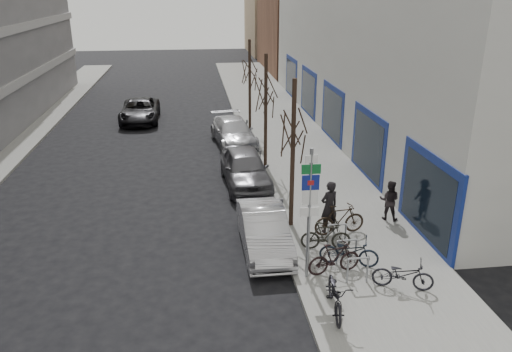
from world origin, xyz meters
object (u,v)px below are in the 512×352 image
object	(u,v)px
parked_car_back	(233,132)
pedestrian_near	(329,207)
bike_near_right	(334,258)
lane_car	(140,110)
meter_back	(247,129)
pedestrian_far	(389,200)
tree_far	(250,64)
bike_far_curb	(403,272)
bike_mid_inner	(326,236)
tree_near	(294,120)
bike_far_inner	(340,219)
tree_mid	(266,85)
parked_car_mid	(245,168)
bike_rack	(347,249)
parked_car_front	(264,230)
meter_mid	(260,161)
bike_near_left	(336,292)
highway_sign_pole	(309,207)
meter_front	(281,212)
bike_mid_curb	(349,249)

from	to	relation	value
parked_car_back	pedestrian_near	world-z (taller)	pedestrian_near
parked_car_back	bike_near_right	bearing A→B (deg)	-89.60
lane_car	meter_back	bearing A→B (deg)	-43.93
pedestrian_far	parked_car_back	bearing A→B (deg)	-38.41
tree_far	bike_far_curb	world-z (taller)	tree_far
pedestrian_near	bike_mid_inner	bearing A→B (deg)	49.82
tree_near	meter_back	world-z (taller)	tree_near
bike_far_inner	bike_far_curb	bearing A→B (deg)	-174.05
pedestrian_far	tree_mid	bearing A→B (deg)	-33.45
parked_car_mid	parked_car_back	size ratio (longest dim) A/B	0.95
tree_near	tree_far	size ratio (longest dim) A/B	1.00
bike_far_inner	bike_rack	bearing A→B (deg)	162.53
parked_car_front	parked_car_mid	distance (m)	5.87
tree_mid	meter_back	xyz separation A→B (m)	(-0.45, 4.00, -3.19)
parked_car_mid	pedestrian_far	bearing A→B (deg)	-45.74
tree_far	parked_car_mid	distance (m)	9.23
parked_car_mid	parked_car_back	xyz separation A→B (m)	(0.00, 6.21, -0.08)
bike_far_inner	parked_car_back	world-z (taller)	parked_car_back
parked_car_front	bike_far_curb	bearing A→B (deg)	-40.96
bike_rack	meter_mid	xyz separation A→B (m)	(-1.65, 7.90, 0.26)
tree_mid	parked_car_mid	xyz separation A→B (m)	(-1.20, -2.03, -3.30)
bike_rack	meter_back	distance (m)	13.50
tree_near	parked_car_front	xyz separation A→B (m)	(-1.20, -1.40, -3.41)
bike_near_left	pedestrian_far	world-z (taller)	pedestrian_far
tree_near	tree_mid	size ratio (longest dim) A/B	1.00
meter_mid	bike_mid_inner	distance (m)	7.08
meter_back	parked_car_mid	size ratio (longest dim) A/B	0.27
bike_mid_inner	parked_car_mid	xyz separation A→B (m)	(-1.98, 6.43, 0.15)
meter_mid	bike_far_inner	size ratio (longest dim) A/B	0.68
tree_near	tree_far	distance (m)	13.00
bike_near_left	parked_car_back	size ratio (longest dim) A/B	0.40
highway_sign_pole	tree_far	size ratio (longest dim) A/B	0.76
meter_back	lane_car	bearing A→B (deg)	136.55
bike_far_curb	bike_far_inner	world-z (taller)	bike_far_inner
highway_sign_pole	bike_mid_inner	size ratio (longest dim) A/B	2.52
tree_near	bike_far_curb	bearing A→B (deg)	-61.82
tree_mid	bike_near_left	xyz separation A→B (m)	(0.17, -11.79, -3.35)
lane_car	pedestrian_far	xyz separation A→B (m)	(10.54, -16.57, 0.20)
parked_car_mid	bike_far_curb	bearing A→B (deg)	-71.36
parked_car_back	pedestrian_near	xyz separation A→B (m)	(2.40, -11.39, 0.38)
meter_front	lane_car	world-z (taller)	lane_car
tree_near	bike_far_inner	bearing A→B (deg)	-31.35
bike_far_inner	lane_car	world-z (taller)	lane_car
bike_near_left	bike_mid_curb	xyz separation A→B (m)	(1.07, 2.25, -0.04)
bike_far_inner	parked_car_mid	size ratio (longest dim) A/B	0.40
tree_near	parked_car_back	xyz separation A→B (m)	(-1.20, 10.68, -3.38)
meter_back	pedestrian_far	world-z (taller)	pedestrian_far
bike_far_inner	tree_near	bearing A→B (deg)	50.99
bike_rack	tree_mid	xyz separation A→B (m)	(-1.20, 9.40, 3.44)
tree_near	bike_near_left	world-z (taller)	tree_near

